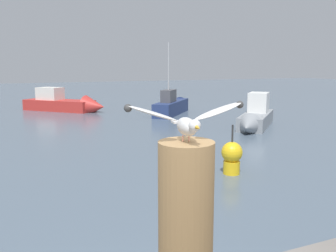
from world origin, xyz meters
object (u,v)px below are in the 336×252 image
at_px(boat_navy, 173,105).
at_px(channel_buoy, 232,156).
at_px(mooring_post, 186,230).
at_px(seagull, 187,120).
at_px(boat_red, 68,104).
at_px(boat_grey, 255,117).

bearing_deg(boat_navy, channel_buoy, -107.56).
distance_m(mooring_post, boat_navy, 19.68).
xyz_separation_m(mooring_post, seagull, (-0.00, -0.00, 0.64)).
bearing_deg(boat_red, seagull, -97.10).
relative_size(boat_red, channel_buoy, 3.78).
bearing_deg(seagull, boat_grey, 50.97).
bearing_deg(boat_grey, seagull, -129.03).
distance_m(boat_red, boat_navy, 6.70).
height_order(mooring_post, boat_grey, mooring_post).
distance_m(mooring_post, seagull, 0.64).
bearing_deg(boat_red, mooring_post, -97.10).
distance_m(mooring_post, channel_buoy, 7.76).
xyz_separation_m(seagull, boat_red, (2.70, 21.67, -2.12)).
xyz_separation_m(boat_red, boat_navy, (5.50, -3.83, 0.03)).
xyz_separation_m(boat_grey, boat_navy, (-1.41, 5.98, 0.02)).
distance_m(boat_navy, channel_buoy, 12.26).
distance_m(mooring_post, boat_red, 21.88).
xyz_separation_m(mooring_post, boat_grey, (9.61, 11.85, -1.46)).
distance_m(seagull, boat_grey, 15.41).
relative_size(mooring_post, boat_navy, 0.25).
bearing_deg(channel_buoy, seagull, -126.19).
bearing_deg(boat_navy, seagull, -114.69).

